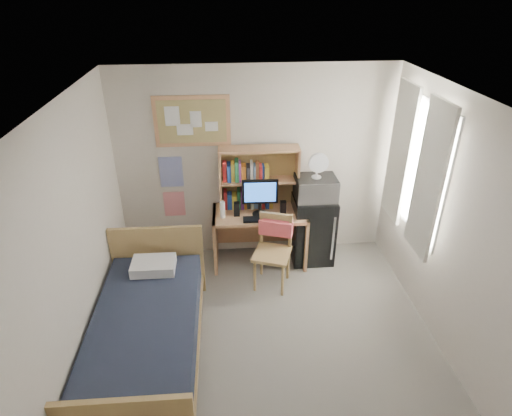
{
  "coord_description": "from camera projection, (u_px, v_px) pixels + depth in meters",
  "views": [
    {
      "loc": [
        -0.44,
        -3.11,
        3.48
      ],
      "look_at": [
        -0.07,
        1.2,
        1.15
      ],
      "focal_mm": 30.0,
      "sensor_mm": 36.0,
      "label": 1
    }
  ],
  "objects": [
    {
      "name": "hutch",
      "position": [
        259.0,
        178.0,
        5.53
      ],
      "size": [
        1.03,
        0.29,
        0.84
      ],
      "primitive_type": "cube",
      "rotation": [
        0.0,
        0.0,
        -0.02
      ],
      "color": "tan",
      "rests_on": "desk"
    },
    {
      "name": "speaker_left",
      "position": [
        237.0,
        209.0,
        5.49
      ],
      "size": [
        0.08,
        0.08,
        0.19
      ],
      "primitive_type": "cube",
      "rotation": [
        0.0,
        0.0,
        -0.02
      ],
      "color": "black",
      "rests_on": "desk"
    },
    {
      "name": "desk",
      "position": [
        259.0,
        237.0,
        5.78
      ],
      "size": [
        1.24,
        0.64,
        0.77
      ],
      "primitive_type": "cube",
      "rotation": [
        0.0,
        0.0,
        -0.02
      ],
      "color": "tan",
      "rests_on": "floor"
    },
    {
      "name": "wall_left",
      "position": [
        66.0,
        267.0,
        3.66
      ],
      "size": [
        0.04,
        4.2,
        2.6
      ],
      "primitive_type": "cube",
      "color": "beige",
      "rests_on": "floor"
    },
    {
      "name": "hoodie",
      "position": [
        276.0,
        227.0,
        5.33
      ],
      "size": [
        0.44,
        0.26,
        0.2
      ],
      "primitive_type": "cube",
      "rotation": [
        0.0,
        0.0,
        -0.34
      ],
      "color": "#F35C62",
      "rests_on": "desk_chair"
    },
    {
      "name": "monitor",
      "position": [
        260.0,
        198.0,
        5.43
      ],
      "size": [
        0.46,
        0.05,
        0.49
      ],
      "primitive_type": "cube",
      "rotation": [
        0.0,
        0.0,
        -0.02
      ],
      "color": "black",
      "rests_on": "desk"
    },
    {
      "name": "speaker_right",
      "position": [
        283.0,
        208.0,
        5.52
      ],
      "size": [
        0.08,
        0.08,
        0.18
      ],
      "primitive_type": "cube",
      "rotation": [
        0.0,
        0.0,
        -0.02
      ],
      "color": "black",
      "rests_on": "desk"
    },
    {
      "name": "floor",
      "position": [
        272.0,
        361.0,
        4.41
      ],
      "size": [
        3.6,
        4.2,
        0.02
      ],
      "primitive_type": "cube",
      "color": "gray",
      "rests_on": "ground"
    },
    {
      "name": "desk_fan",
      "position": [
        317.0,
        166.0,
        5.37
      ],
      "size": [
        0.25,
        0.25,
        0.31
      ],
      "primitive_type": "cylinder",
      "rotation": [
        0.0,
        0.0,
        -0.0
      ],
      "color": "white",
      "rests_on": "microwave"
    },
    {
      "name": "curtain_right",
      "position": [
        400.0,
        154.0,
        5.18
      ],
      "size": [
        0.04,
        0.55,
        1.7
      ],
      "primitive_type": "cube",
      "color": "silver",
      "rests_on": "wall_right"
    },
    {
      "name": "desk_chair",
      "position": [
        272.0,
        253.0,
        5.28
      ],
      "size": [
        0.6,
        0.6,
        0.95
      ],
      "primitive_type": "cube",
      "rotation": [
        0.0,
        0.0,
        -0.34
      ],
      "color": "tan",
      "rests_on": "floor"
    },
    {
      "name": "curtain_left",
      "position": [
        429.0,
        181.0,
        4.48
      ],
      "size": [
        0.04,
        0.55,
        1.7
      ],
      "primitive_type": "cube",
      "color": "silver",
      "rests_on": "wall_right"
    },
    {
      "name": "bed",
      "position": [
        147.0,
        338.0,
        4.3
      ],
      "size": [
        1.07,
        2.1,
        0.57
      ],
      "primitive_type": "cube",
      "rotation": [
        0.0,
        0.0,
        -0.01
      ],
      "color": "black",
      "rests_on": "floor"
    },
    {
      "name": "poster_wave",
      "position": [
        171.0,
        172.0,
        5.56
      ],
      "size": [
        0.3,
        0.01,
        0.42
      ],
      "primitive_type": "cube",
      "color": "#26359A",
      "rests_on": "wall_back"
    },
    {
      "name": "microwave",
      "position": [
        316.0,
        188.0,
        5.52
      ],
      "size": [
        0.52,
        0.4,
        0.3
      ],
      "primitive_type": "cube",
      "rotation": [
        0.0,
        0.0,
        -0.0
      ],
      "color": "#B9B9BE",
      "rests_on": "mini_fridge"
    },
    {
      "name": "bulletin_board",
      "position": [
        192.0,
        121.0,
        5.27
      ],
      "size": [
        0.94,
        0.03,
        0.64
      ],
      "primitive_type": "cube",
      "color": "tan",
      "rests_on": "wall_back"
    },
    {
      "name": "window_unit",
      "position": [
        416.0,
        166.0,
        4.83
      ],
      "size": [
        0.1,
        1.4,
        1.7
      ],
      "primitive_type": "cube",
      "color": "white",
      "rests_on": "wall_right"
    },
    {
      "name": "water_bottle",
      "position": [
        223.0,
        210.0,
        5.43
      ],
      "size": [
        0.07,
        0.07,
        0.22
      ],
      "primitive_type": "cylinder",
      "rotation": [
        0.0,
        0.0,
        -0.02
      ],
      "color": "white",
      "rests_on": "desk"
    },
    {
      "name": "wall_right",
      "position": [
        469.0,
        247.0,
        3.93
      ],
      "size": [
        0.04,
        4.2,
        2.6
      ],
      "primitive_type": "cube",
      "color": "beige",
      "rests_on": "floor"
    },
    {
      "name": "poster_japan",
      "position": [
        174.0,
        204.0,
        5.79
      ],
      "size": [
        0.28,
        0.01,
        0.36
      ],
      "primitive_type": "cube",
      "color": "red",
      "rests_on": "wall_back"
    },
    {
      "name": "ceiling",
      "position": [
        279.0,
        112.0,
        3.17
      ],
      "size": [
        3.6,
        4.2,
        0.02
      ],
      "primitive_type": "cube",
      "color": "silver",
      "rests_on": "wall_back"
    },
    {
      "name": "pillow",
      "position": [
        154.0,
        266.0,
        4.8
      ],
      "size": [
        0.48,
        0.34,
        0.12
      ],
      "primitive_type": "cube",
      "rotation": [
        0.0,
        0.0,
        -0.01
      ],
      "color": "white",
      "rests_on": "bed"
    },
    {
      "name": "keyboard",
      "position": [
        261.0,
        219.0,
        5.42
      ],
      "size": [
        0.45,
        0.15,
        0.02
      ],
      "primitive_type": "cube",
      "rotation": [
        0.0,
        0.0,
        -0.02
      ],
      "color": "black",
      "rests_on": "desk"
    },
    {
      "name": "wall_back",
      "position": [
        255.0,
        165.0,
        5.63
      ],
      "size": [
        3.6,
        0.04,
        2.6
      ],
      "primitive_type": "cube",
      "color": "beige",
      "rests_on": "floor"
    },
    {
      "name": "mini_fridge",
      "position": [
        312.0,
        228.0,
        5.83
      ],
      "size": [
        0.55,
        0.55,
        0.93
      ],
      "primitive_type": "cube",
      "rotation": [
        0.0,
        0.0,
        -0.0
      ],
      "color": "black",
      "rests_on": "floor"
    }
  ]
}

